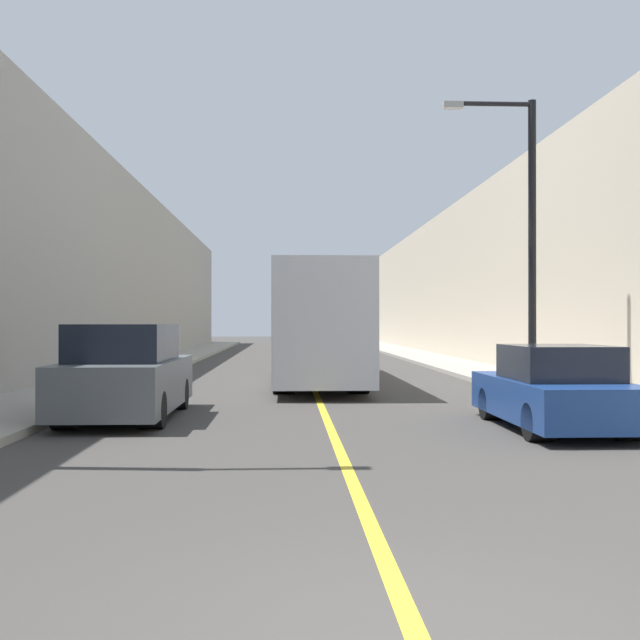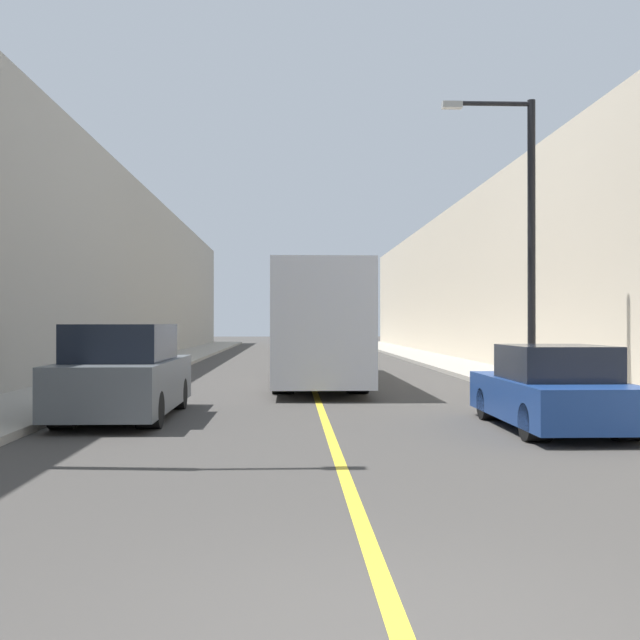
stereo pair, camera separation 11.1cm
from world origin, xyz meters
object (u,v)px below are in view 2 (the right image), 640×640
bus (315,324)px  street_lamp_right (524,226)px  car_right_near (553,392)px  parked_suv_left (124,375)px

bus → street_lamp_right: street_lamp_right is taller
bus → car_right_near: bearing=-70.1°
car_right_near → street_lamp_right: 6.76m
bus → street_lamp_right: bearing=-45.6°
car_right_near → parked_suv_left: bearing=166.9°
street_lamp_right → parked_suv_left: bearing=-158.4°
bus → car_right_near: 11.50m
bus → car_right_near: bus is taller
parked_suv_left → street_lamp_right: (9.23, 3.66, 3.49)m
parked_suv_left → street_lamp_right: street_lamp_right is taller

